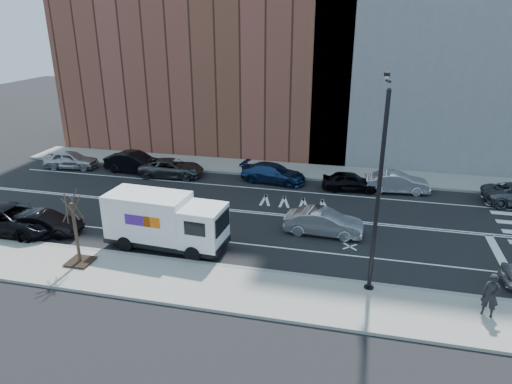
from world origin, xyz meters
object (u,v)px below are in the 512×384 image
at_px(fedex_van, 165,221).
at_px(pedestrian, 491,295).
at_px(driving_sedan, 324,222).
at_px(far_parked_b, 135,162).
at_px(far_parked_a, 71,160).

height_order(fedex_van, pedestrian, fedex_van).
bearing_deg(driving_sedan, far_parked_b, 65.40).
distance_m(far_parked_b, driving_sedan, 17.44).
bearing_deg(far_parked_b, driving_sedan, -111.20).
relative_size(far_parked_b, pedestrian, 2.59).
distance_m(far_parked_a, pedestrian, 31.67).
relative_size(fedex_van, pedestrian, 3.50).
bearing_deg(pedestrian, driving_sedan, 164.02).
bearing_deg(fedex_van, pedestrian, -6.55).
xyz_separation_m(far_parked_a, far_parked_b, (5.60, 0.27, 0.08)).
relative_size(far_parked_a, far_parked_b, 0.88).
xyz_separation_m(far_parked_b, pedestrian, (22.92, -14.04, 0.29)).
height_order(fedex_van, far_parked_a, fedex_van).
bearing_deg(far_parked_b, fedex_van, -140.91).
bearing_deg(driving_sedan, far_parked_a, 72.38).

